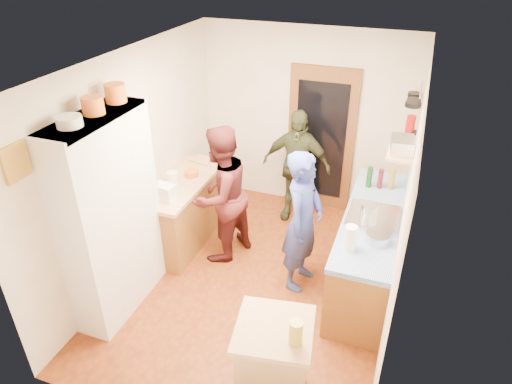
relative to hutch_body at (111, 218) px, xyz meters
The scene contains 44 objects.
floor 1.89m from the hutch_body, 31.61° to the left, with size 3.00×4.00×0.02m, color brown.
ceiling 2.15m from the hutch_body, 31.61° to the left, with size 3.00×4.00×0.02m, color silver.
wall_back 3.10m from the hutch_body, 65.17° to the left, with size 3.00×0.02×2.60m, color silver.
wall_front 1.79m from the hutch_body, 42.95° to the right, with size 3.00×0.02×2.60m, color silver.
wall_left 0.85m from the hutch_body, 104.71° to the left, with size 0.02×4.00×2.60m, color silver.
wall_right 2.93m from the hutch_body, 15.89° to the left, with size 0.02×4.00×2.60m, color silver.
door_frame 3.17m from the hutch_body, 60.77° to the left, with size 0.95×0.06×2.10m, color brown.
door_glass 3.14m from the hutch_body, 60.46° to the left, with size 0.70×0.02×1.70m, color black.
hutch_body is the anchor object (origin of this frame).
hutch_top_shelf 1.08m from the hutch_body, ahead, with size 0.40×1.14×0.04m, color silver.
plate_stack 1.18m from the hutch_body, 90.00° to the right, with size 0.22×0.22×0.09m, color white.
orange_pot_a 1.18m from the hutch_body, 90.00° to the left, with size 0.20×0.20×0.16m, color orange.
orange_pot_b 1.25m from the hutch_body, 90.00° to the left, with size 0.20×0.20×0.18m, color orange.
left_counter_base 1.42m from the hutch_body, 85.43° to the left, with size 0.60×1.40×0.85m, color brown.
left_counter_top 1.27m from the hutch_body, 85.43° to the left, with size 0.64×1.44×0.05m, color tan.
toaster 0.83m from the hutch_body, 79.49° to the left, with size 0.25×0.17×0.19m, color white.
kettle 1.17m from the hutch_body, 87.54° to the left, with size 0.14×0.14×0.16m, color white.
orange_bowl 1.44m from the hutch_body, 82.80° to the left, with size 0.18×0.18×0.08m, color orange.
chopping_board 1.89m from the hutch_body, 86.34° to the left, with size 0.30×0.22×0.03m, color tan.
right_counter_base 2.90m from the hutch_body, 27.47° to the left, with size 0.60×2.20×0.84m, color brown.
right_counter_top 2.83m from the hutch_body, 27.47° to the left, with size 0.62×2.22×0.06m, color #1450B1.
hob 2.79m from the hutch_body, 26.20° to the left, with size 0.55×0.58×0.04m, color silver.
pot_on_hob 2.74m from the hutch_body, 26.63° to the left, with size 0.19×0.19×0.13m, color silver.
bottle_a 3.04m from the hutch_body, 39.26° to the left, with size 0.07×0.07×0.27m, color #143F14.
bottle_b 3.15m from the hutch_body, 38.02° to the left, with size 0.06×0.06×0.25m, color #591419.
bottle_c 3.26m from the hutch_body, 36.90° to the left, with size 0.07×0.07×0.28m, color olive.
paper_towel 2.42m from the hutch_body, 13.78° to the left, with size 0.12×0.12×0.27m, color white.
mixing_bowl 2.73m from the hutch_body, 17.24° to the left, with size 0.26×0.26×0.10m, color silver.
island_base 2.19m from the hutch_body, 18.53° to the right, with size 0.55×0.55×0.86m, color tan.
island_top 2.09m from the hutch_body, 18.53° to the right, with size 0.62×0.62×0.05m, color tan.
cutting_board 2.02m from the hutch_body, 17.93° to the right, with size 0.35×0.28×0.02m, color white.
oil_jar 2.30m from the hutch_body, 19.08° to the right, with size 0.11×0.11×0.21m, color #AD9E2D.
pan_rail 3.73m from the hutch_body, 40.11° to the left, with size 0.02×0.02×0.65m, color silver.
pan_hang_a 3.55m from the hutch_body, 38.53° to the left, with size 0.18×0.18×0.05m, color black.
pan_hang_b 3.67m from the hutch_body, 41.04° to the left, with size 0.16×0.16×0.05m, color black.
pan_hang_c 3.80m from the hutch_body, 43.36° to the left, with size 0.17×0.17×0.05m, color black.
wall_shelf 3.01m from the hutch_body, 25.09° to the left, with size 0.26×0.42×0.03m, color tan.
radio 3.03m from the hutch_body, 25.09° to the left, with size 0.22×0.30×0.15m, color silver.
ext_bracket 3.75m from the hutch_body, 42.07° to the left, with size 0.06×0.10×0.04m, color black.
fire_extinguisher 3.71m from the hutch_body, 42.69° to the left, with size 0.11×0.11×0.32m, color red.
picture_frame 1.22m from the hutch_body, 103.50° to the right, with size 0.03×0.25×0.30m, color gold.
person_hob 2.05m from the hutch_body, 27.58° to the left, with size 0.62×0.40×1.69m, color #2F3D90.
person_left 1.42m from the hutch_body, 57.80° to the left, with size 0.85×0.66×1.74m, color #4A1A1A.
person_back 2.69m from the hutch_body, 60.12° to the left, with size 0.95×0.40×1.63m, color #323720.
Camera 1 is at (1.42, -3.95, 3.66)m, focal length 32.00 mm.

